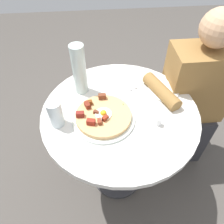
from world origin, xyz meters
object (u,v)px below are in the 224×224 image
object	(u,v)px
breakfast_pizza	(103,115)
bread_plate	(163,90)
fork	(122,81)
water_bottle	(79,70)
pizza_plate	(104,118)
person_seated	(189,106)
water_glass	(56,114)
salt_shaker	(158,121)
dining_table	(119,131)
knife	(128,79)

from	to	relation	value
breakfast_pizza	bread_plate	distance (m)	0.39
fork	water_bottle	distance (m)	0.27
pizza_plate	bread_plate	xyz separation A→B (m)	(-0.34, -0.17, -0.00)
person_seated	water_glass	world-z (taller)	person_seated
fork	water_glass	size ratio (longest dim) A/B	1.30
pizza_plate	salt_shaker	distance (m)	0.26
bread_plate	salt_shaker	world-z (taller)	salt_shaker
person_seated	bread_plate	xyz separation A→B (m)	(0.23, 0.07, 0.22)
person_seated	bread_plate	distance (m)	0.33
dining_table	water_bottle	bearing A→B (deg)	-41.96
pizza_plate	water_bottle	distance (m)	0.28
fork	water_glass	xyz separation A→B (m)	(0.35, 0.27, 0.06)
knife	water_glass	bearing A→B (deg)	-78.73
breakfast_pizza	dining_table	bearing A→B (deg)	-153.87
person_seated	dining_table	bearing A→B (deg)	21.92
pizza_plate	water_glass	bearing A→B (deg)	1.96
water_glass	water_bottle	size ratio (longest dim) A/B	0.50
pizza_plate	breakfast_pizza	size ratio (longest dim) A/B	1.14
water_glass	bread_plate	bearing A→B (deg)	-162.37
bread_plate	water_glass	size ratio (longest dim) A/B	1.26
person_seated	pizza_plate	xyz separation A→B (m)	(0.58, 0.24, 0.22)
water_glass	pizza_plate	bearing A→B (deg)	-178.04
water_glass	salt_shaker	size ratio (longest dim) A/B	3.00
person_seated	salt_shaker	bearing A→B (deg)	43.41
bread_plate	water_bottle	xyz separation A→B (m)	(0.45, -0.05, 0.13)
breakfast_pizza	knife	size ratio (longest dim) A/B	1.50
person_seated	breakfast_pizza	size ratio (longest dim) A/B	4.20
bread_plate	fork	distance (m)	0.24
water_bottle	salt_shaker	xyz separation A→B (m)	(-0.36, 0.28, -0.12)
breakfast_pizza	water_bottle	xyz separation A→B (m)	(0.10, -0.22, 0.11)
salt_shaker	pizza_plate	bearing A→B (deg)	-13.13
pizza_plate	water_bottle	xyz separation A→B (m)	(0.10, -0.22, 0.13)
bread_plate	salt_shaker	xyz separation A→B (m)	(0.09, 0.23, 0.02)
breakfast_pizza	fork	xyz separation A→B (m)	(-0.13, -0.27, -0.02)
dining_table	breakfast_pizza	world-z (taller)	breakfast_pizza
pizza_plate	salt_shaker	bearing A→B (deg)	166.87
fork	knife	size ratio (longest dim) A/B	1.00
bread_plate	fork	size ratio (longest dim) A/B	0.97
water_glass	salt_shaker	world-z (taller)	water_glass
dining_table	person_seated	bearing A→B (deg)	-158.08
water_bottle	bread_plate	bearing A→B (deg)	173.92
salt_shaker	person_seated	bearing A→B (deg)	-136.59
person_seated	breakfast_pizza	distance (m)	0.67
bread_plate	water_glass	bearing A→B (deg)	17.63
water_glass	water_bottle	xyz separation A→B (m)	(-0.11, -0.23, 0.07)
person_seated	knife	bearing A→B (deg)	-5.56
person_seated	pizza_plate	size ratio (longest dim) A/B	3.67
pizza_plate	bread_plate	distance (m)	0.38
salt_shaker	water_bottle	bearing A→B (deg)	-37.67
bread_plate	knife	bearing A→B (deg)	-31.40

